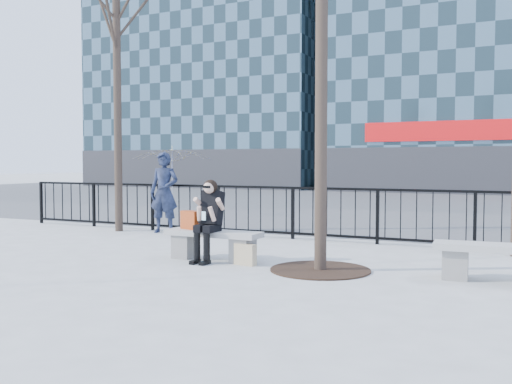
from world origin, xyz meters
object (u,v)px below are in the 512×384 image
at_px(bench_second, 500,259).
at_px(seated_woman, 208,221).
at_px(standing_man, 164,192).
at_px(bench_main, 213,242).

xyz_separation_m(bench_second, seated_woman, (-4.36, -0.32, 0.35)).
bearing_deg(bench_second, seated_woman, -179.74).
bearing_deg(seated_woman, standing_man, 134.90).
bearing_deg(bench_second, bench_main, 178.17).
distance_m(bench_main, standing_man, 3.99).
relative_size(bench_second, standing_man, 0.93).
distance_m(bench_main, seated_woman, 0.40).
relative_size(bench_main, seated_woman, 1.23).
height_order(seated_woman, standing_man, standing_man).
bearing_deg(bench_second, standing_man, 156.60).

